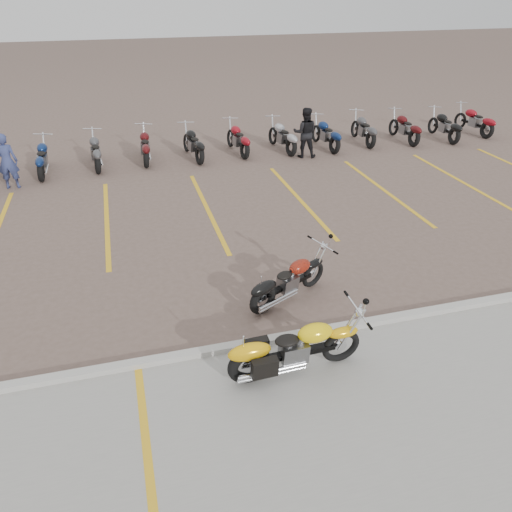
# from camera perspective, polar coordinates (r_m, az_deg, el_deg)

# --- Properties ---
(ground) EXTENTS (100.00, 100.00, 0.00)m
(ground) POSITION_cam_1_polar(r_m,az_deg,el_deg) (10.45, -1.47, -3.21)
(ground) COLOR brown
(ground) RESTS_ON ground
(concrete_apron) EXTENTS (60.00, 5.00, 0.01)m
(concrete_apron) POSITION_cam_1_polar(r_m,az_deg,el_deg) (7.23, 8.09, -21.89)
(concrete_apron) COLOR #9E9B93
(concrete_apron) RESTS_ON ground
(curb) EXTENTS (60.00, 0.18, 0.12)m
(curb) POSITION_cam_1_polar(r_m,az_deg,el_deg) (8.84, 1.78, -9.58)
(curb) COLOR #ADAAA3
(curb) RESTS_ON ground
(parking_stripes) EXTENTS (38.00, 5.50, 0.01)m
(parking_stripes) POSITION_cam_1_polar(r_m,az_deg,el_deg) (13.91, -5.56, 5.35)
(parking_stripes) COLOR gold
(parking_stripes) RESTS_ON ground
(apron_stripe) EXTENTS (0.12, 5.00, 0.00)m
(apron_stripe) POSITION_cam_1_polar(r_m,az_deg,el_deg) (6.91, -11.78, -25.65)
(apron_stripe) COLOR gold
(apron_stripe) RESTS_ON concrete_apron
(yellow_cruiser) EXTENTS (2.25, 0.34, 0.92)m
(yellow_cruiser) POSITION_cam_1_polar(r_m,az_deg,el_deg) (8.04, 4.12, -10.60)
(yellow_cruiser) COLOR black
(yellow_cruiser) RESTS_ON ground
(flame_cruiser) EXTENTS (1.83, 0.97, 0.81)m
(flame_cruiser) POSITION_cam_1_polar(r_m,az_deg,el_deg) (9.75, 3.44, -3.06)
(flame_cruiser) COLOR black
(flame_cruiser) RESTS_ON ground
(person_a) EXTENTS (0.64, 0.45, 1.67)m
(person_a) POSITION_cam_1_polar(r_m,az_deg,el_deg) (16.79, -26.59, 9.66)
(person_a) COLOR navy
(person_a) RESTS_ON ground
(person_b) EXTENTS (1.01, 0.89, 1.73)m
(person_b) POSITION_cam_1_polar(r_m,az_deg,el_deg) (18.04, 5.62, 13.85)
(person_b) COLOR black
(person_b) RESTS_ON ground
(bg_bike_row) EXTENTS (22.16, 2.02, 1.10)m
(bg_bike_row) POSITION_cam_1_polar(r_m,az_deg,el_deg) (18.09, -4.66, 12.90)
(bg_bike_row) COLOR black
(bg_bike_row) RESTS_ON ground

